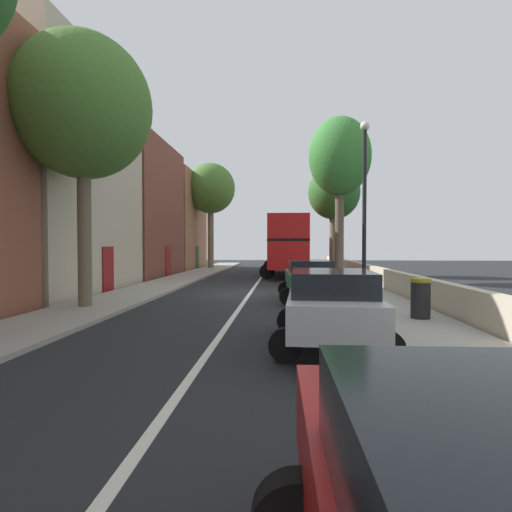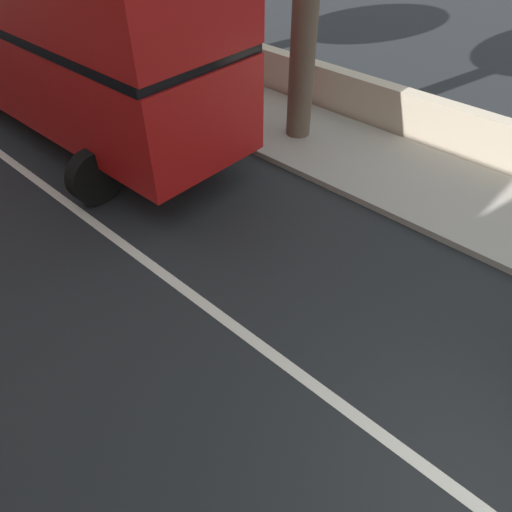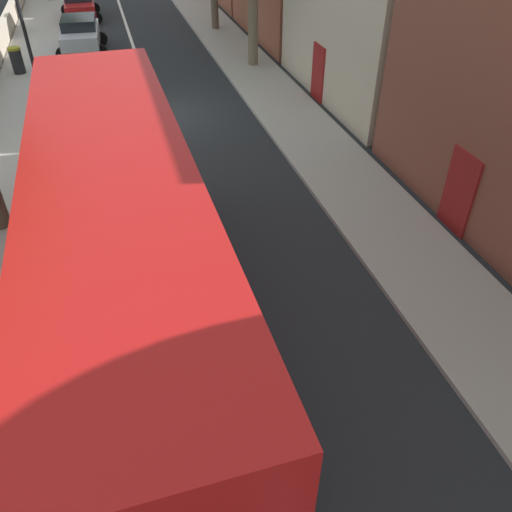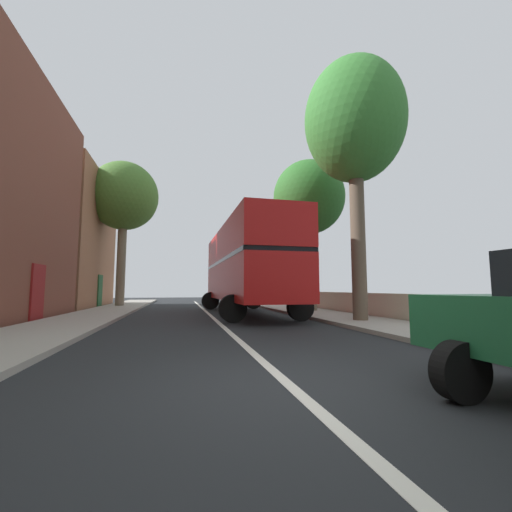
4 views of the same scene
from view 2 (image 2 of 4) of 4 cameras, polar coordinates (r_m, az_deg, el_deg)
name	(u,v)px [view 2 (image 2 of 4)]	position (r m, az deg, el deg)	size (l,w,h in m)	color
double_decker_bus	(22,9)	(12.04, -26.30, 25.09)	(3.68, 11.11, 4.06)	#B21413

